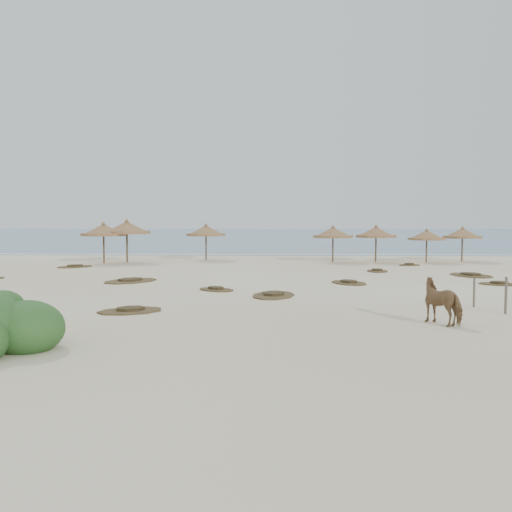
% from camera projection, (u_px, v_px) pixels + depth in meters
% --- Properties ---
extents(ground, '(160.00, 160.00, 0.00)m').
position_uv_depth(ground, '(282.00, 300.00, 21.90)').
color(ground, beige).
rests_on(ground, ground).
extents(ocean, '(200.00, 100.00, 0.01)m').
position_uv_depth(ocean, '(276.00, 235.00, 96.68)').
color(ocean, '#285679').
rests_on(ocean, ground).
extents(foam_line, '(70.00, 0.60, 0.01)m').
position_uv_depth(foam_line, '(278.00, 255.00, 47.83)').
color(foam_line, white).
rests_on(foam_line, ground).
extents(palapa_0, '(3.15, 3.15, 2.89)m').
position_uv_depth(palapa_0, '(103.00, 231.00, 39.21)').
color(palapa_0, brown).
rests_on(palapa_0, ground).
extents(palapa_1, '(4.15, 4.15, 3.09)m').
position_uv_depth(palapa_1, '(127.00, 228.00, 39.84)').
color(palapa_1, brown).
rests_on(palapa_1, ground).
extents(palapa_2, '(3.70, 3.70, 2.74)m').
position_uv_depth(palapa_2, '(206.00, 231.00, 42.03)').
color(palapa_2, brown).
rests_on(palapa_2, ground).
extents(palapa_3, '(3.21, 3.21, 2.64)m').
position_uv_depth(palapa_3, '(333.00, 233.00, 40.16)').
color(palapa_3, brown).
rests_on(palapa_3, ground).
extents(palapa_4, '(3.22, 3.22, 2.67)m').
position_uv_depth(palapa_4, '(376.00, 233.00, 40.11)').
color(palapa_4, brown).
rests_on(palapa_4, ground).
extents(palapa_5, '(3.42, 3.42, 2.42)m').
position_uv_depth(palapa_5, '(427.00, 236.00, 39.85)').
color(palapa_5, brown).
rests_on(palapa_5, ground).
extents(palapa_6, '(3.49, 3.49, 2.55)m').
position_uv_depth(palapa_6, '(462.00, 234.00, 40.75)').
color(palapa_6, brown).
rests_on(palapa_6, ground).
extents(horse, '(1.50, 1.77, 1.37)m').
position_uv_depth(horse, '(444.00, 301.00, 17.09)').
color(horse, brown).
rests_on(horse, ground).
extents(fence_post_near, '(0.09, 0.09, 1.04)m').
position_uv_depth(fence_post_near, '(474.00, 293.00, 20.22)').
color(fence_post_near, '#62574A').
rests_on(fence_post_near, ground).
extents(fence_post_far, '(0.11, 0.11, 1.24)m').
position_uv_depth(fence_post_far, '(506.00, 296.00, 18.76)').
color(fence_post_far, '#62574A').
rests_on(fence_post_far, ground).
extents(scrub_1, '(3.31, 3.53, 0.16)m').
position_uv_depth(scrub_1, '(130.00, 281.00, 28.19)').
color(scrub_1, brown).
rests_on(scrub_1, ground).
extents(scrub_2, '(2.09, 1.97, 0.16)m').
position_uv_depth(scrub_2, '(216.00, 289.00, 24.87)').
color(scrub_2, brown).
rests_on(scrub_2, ground).
extents(scrub_3, '(2.22, 2.57, 0.16)m').
position_uv_depth(scrub_3, '(349.00, 282.00, 27.38)').
color(scrub_3, brown).
rests_on(scrub_3, ground).
extents(scrub_4, '(2.15, 1.77, 0.16)m').
position_uv_depth(scrub_4, '(499.00, 284.00, 26.90)').
color(scrub_4, brown).
rests_on(scrub_4, ground).
extents(scrub_5, '(2.62, 3.24, 0.16)m').
position_uv_depth(scrub_5, '(471.00, 275.00, 30.87)').
color(scrub_5, brown).
rests_on(scrub_5, ground).
extents(scrub_6, '(2.68, 2.70, 0.16)m').
position_uv_depth(scrub_6, '(75.00, 266.00, 36.15)').
color(scrub_6, brown).
rests_on(scrub_6, ground).
extents(scrub_7, '(1.32, 1.92, 0.16)m').
position_uv_depth(scrub_7, '(377.00, 271.00, 33.32)').
color(scrub_7, brown).
rests_on(scrub_7, ground).
extents(scrub_9, '(2.19, 2.86, 0.16)m').
position_uv_depth(scrub_9, '(273.00, 295.00, 23.09)').
color(scrub_9, brown).
rests_on(scrub_9, ground).
extents(scrub_10, '(1.74, 1.45, 0.16)m').
position_uv_depth(scrub_10, '(409.00, 265.00, 37.40)').
color(scrub_10, brown).
rests_on(scrub_10, ground).
extents(scrub_11, '(2.64, 2.30, 0.16)m').
position_uv_depth(scrub_11, '(130.00, 310.00, 19.29)').
color(scrub_11, brown).
rests_on(scrub_11, ground).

